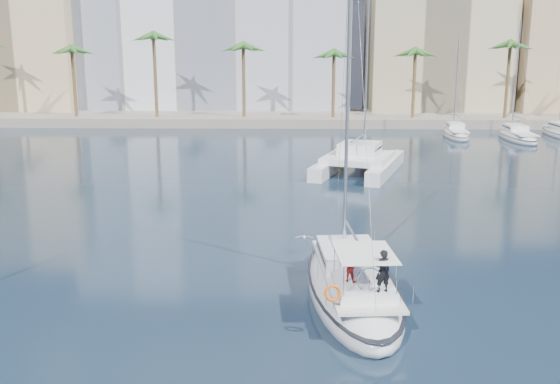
{
  "coord_description": "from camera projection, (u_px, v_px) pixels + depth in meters",
  "views": [
    {
      "loc": [
        1.28,
        -26.5,
        10.31
      ],
      "look_at": [
        0.52,
        1.5,
        3.79
      ],
      "focal_mm": 40.0,
      "sensor_mm": 36.0,
      "label": 1
    }
  ],
  "objects": [
    {
      "name": "ground",
      "position": [
        268.0,
        281.0,
        28.17
      ],
      "size": [
        160.0,
        160.0,
        0.0
      ],
      "primitive_type": "plane",
      "color": "black",
      "rests_on": "ground"
    },
    {
      "name": "quay",
      "position": [
        288.0,
        118.0,
        87.42
      ],
      "size": [
        120.0,
        14.0,
        1.2
      ],
      "primitive_type": "cube",
      "color": "gray",
      "rests_on": "ground"
    },
    {
      "name": "building_modern",
      "position": [
        212.0,
        23.0,
        96.39
      ],
      "size": [
        42.0,
        16.0,
        28.0
      ],
      "primitive_type": "cube",
      "color": "silver",
      "rests_on": "ground"
    },
    {
      "name": "building_tan_left",
      "position": [
        11.0,
        43.0,
        93.97
      ],
      "size": [
        22.0,
        14.0,
        22.0
      ],
      "primitive_type": "cube",
      "color": "tan",
      "rests_on": "ground"
    },
    {
      "name": "building_beige",
      "position": [
        435.0,
        49.0,
        93.47
      ],
      "size": [
        20.0,
        14.0,
        20.0
      ],
      "primitive_type": "cube",
      "color": "tan",
      "rests_on": "ground"
    },
    {
      "name": "palm_left",
      "position": [
        30.0,
        47.0,
        82.24
      ],
      "size": [
        3.6,
        3.6,
        12.3
      ],
      "color": "brown",
      "rests_on": "ground"
    },
    {
      "name": "palm_centre",
      "position": [
        288.0,
        47.0,
        81.33
      ],
      "size": [
        3.6,
        3.6,
        12.3
      ],
      "color": "brown",
      "rests_on": "ground"
    },
    {
      "name": "palm_right",
      "position": [
        551.0,
        47.0,
        80.43
      ],
      "size": [
        3.6,
        3.6,
        12.3
      ],
      "color": "brown",
      "rests_on": "ground"
    },
    {
      "name": "main_sloop",
      "position": [
        352.0,
        286.0,
        26.16
      ],
      "size": [
        4.51,
        11.59,
        16.83
      ],
      "rotation": [
        0.0,
        0.0,
        0.08
      ],
      "color": "silver",
      "rests_on": "ground"
    },
    {
      "name": "catamaran",
      "position": [
        359.0,
        159.0,
        52.56
      ],
      "size": [
        9.02,
        12.68,
        16.79
      ],
      "rotation": [
        0.0,
        0.0,
        -0.32
      ],
      "color": "silver",
      "rests_on": "ground"
    },
    {
      "name": "seagull",
      "position": [
        304.0,
        237.0,
        31.54
      ],
      "size": [
        0.92,
        0.4,
        0.17
      ],
      "color": "silver",
      "rests_on": "ground"
    },
    {
      "name": "moored_yacht_a",
      "position": [
        456.0,
        137.0,
        73.39
      ],
      "size": [
        3.37,
        9.52,
        11.9
      ],
      "primitive_type": null,
      "rotation": [
        0.0,
        0.0,
        -0.07
      ],
      "color": "silver",
      "rests_on": "ground"
    },
    {
      "name": "moored_yacht_b",
      "position": [
        517.0,
        140.0,
        71.27
      ],
      "size": [
        3.32,
        10.83,
        13.72
      ],
      "primitive_type": null,
      "rotation": [
        0.0,
        0.0,
        -0.02
      ],
      "color": "silver",
      "rests_on": "ground"
    }
  ]
}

